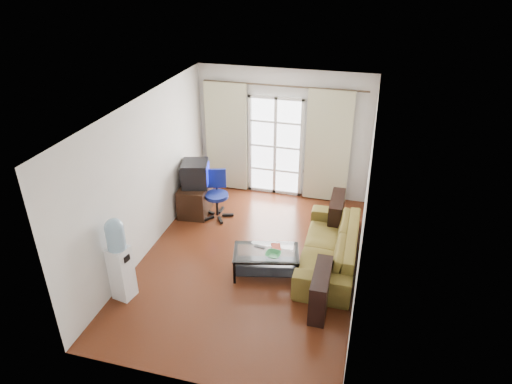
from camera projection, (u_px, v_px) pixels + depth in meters
floor at (249, 260)px, 7.84m from camera, size 5.20×5.20×0.00m
ceiling at (248, 108)px, 6.57m from camera, size 5.20×5.20×0.00m
wall_back at (283, 134)px, 9.42m from camera, size 3.60×0.02×2.70m
wall_front at (184, 298)px, 4.99m from camera, size 3.60×0.02×2.70m
wall_left at (145, 178)px, 7.62m from camera, size 0.02×5.20×2.70m
wall_right at (365, 205)px, 6.79m from camera, size 0.02×5.20×2.70m
french_door at (275, 147)px, 9.54m from camera, size 1.16×0.06×2.15m
curtain_rod at (284, 86)px, 8.85m from camera, size 3.30×0.04×0.04m
curtain_left at (226, 137)px, 9.66m from camera, size 0.90×0.07×2.35m
curtain_right at (328, 147)px, 9.17m from camera, size 0.90×0.07×2.35m
radiator at (318, 185)px, 9.63m from camera, size 0.64×0.12×0.64m
sofa at (329, 246)px, 7.63m from camera, size 2.27×0.92×0.66m
coffee_table at (266, 259)px, 7.40m from camera, size 1.16×0.82×0.43m
bowl at (273, 255)px, 7.20m from camera, size 0.29×0.29×0.06m
book at (272, 247)px, 7.42m from camera, size 0.28×0.30×0.02m
remote at (260, 247)px, 7.42m from camera, size 0.18×0.08×0.02m
tv_stand at (195, 199)px, 9.15m from camera, size 0.62×0.86×0.60m
crt_tv at (194, 174)px, 8.92m from camera, size 0.63×0.64×0.49m
task_chair at (217, 203)px, 9.02m from camera, size 0.80×0.80×0.95m
water_cooler at (119, 257)px, 6.69m from camera, size 0.33×0.32×1.38m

